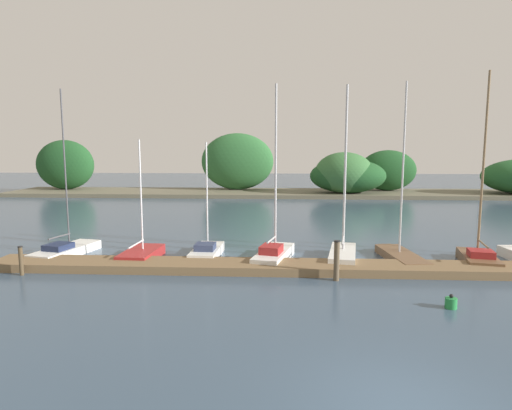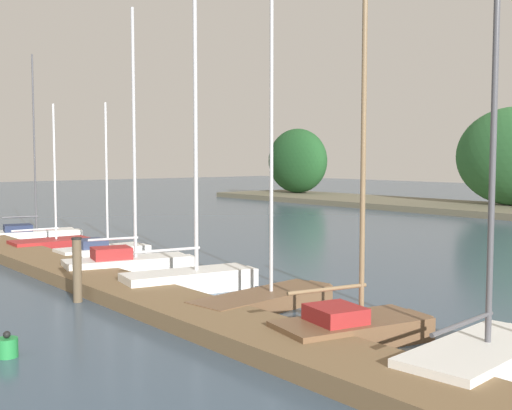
{
  "view_description": "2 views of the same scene",
  "coord_description": "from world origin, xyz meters",
  "px_view_note": "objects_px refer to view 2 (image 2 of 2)",
  "views": [
    {
      "loc": [
        -2.52,
        -7.99,
        5.11
      ],
      "look_at": [
        -3.6,
        11.92,
        2.48
      ],
      "focal_mm": 30.26,
      "sensor_mm": 36.0,
      "label": 1
    },
    {
      "loc": [
        14.39,
        2.1,
        3.52
      ],
      "look_at": [
        1.47,
        12.58,
        2.28
      ],
      "focal_mm": 44.86,
      "sensor_mm": 36.0,
      "label": 2
    }
  ],
  "objects_px": {
    "sailboat_0": "(32,233)",
    "sailboat_3": "(130,261)",
    "sailboat_7": "(485,353)",
    "sailboat_1": "(54,244)",
    "sailboat_6": "(355,321)",
    "sailboat_5": "(268,294)",
    "mooring_piling_1": "(77,270)",
    "sailboat_4": "(193,275)",
    "channel_buoy_0": "(7,347)",
    "sailboat_2": "(104,251)"
  },
  "relations": [
    {
      "from": "sailboat_0",
      "to": "sailboat_3",
      "type": "distance_m",
      "value": 9.99
    },
    {
      "from": "sailboat_0",
      "to": "sailboat_7",
      "type": "relative_size",
      "value": 1.24
    },
    {
      "from": "sailboat_0",
      "to": "sailboat_3",
      "type": "height_order",
      "value": "sailboat_3"
    },
    {
      "from": "sailboat_1",
      "to": "sailboat_3",
      "type": "xyz_separation_m",
      "value": [
        6.12,
        -0.07,
        0.13
      ]
    },
    {
      "from": "sailboat_3",
      "to": "sailboat_6",
      "type": "bearing_deg",
      "value": -76.61
    },
    {
      "from": "sailboat_1",
      "to": "sailboat_7",
      "type": "xyz_separation_m",
      "value": [
        17.62,
        0.3,
        0.05
      ]
    },
    {
      "from": "sailboat_6",
      "to": "sailboat_3",
      "type": "bearing_deg",
      "value": 101.44
    },
    {
      "from": "sailboat_0",
      "to": "sailboat_6",
      "type": "bearing_deg",
      "value": -78.82
    },
    {
      "from": "sailboat_5",
      "to": "mooring_piling_1",
      "type": "xyz_separation_m",
      "value": [
        -3.33,
        -3.27,
        0.49
      ]
    },
    {
      "from": "sailboat_6",
      "to": "sailboat_5",
      "type": "bearing_deg",
      "value": 91.66
    },
    {
      "from": "sailboat_1",
      "to": "mooring_piling_1",
      "type": "relative_size",
      "value": 3.47
    },
    {
      "from": "sailboat_4",
      "to": "sailboat_5",
      "type": "xyz_separation_m",
      "value": [
        2.66,
        0.35,
        -0.11
      ]
    },
    {
      "from": "sailboat_6",
      "to": "channel_buoy_0",
      "type": "distance_m",
      "value": 6.36
    },
    {
      "from": "sailboat_5",
      "to": "sailboat_6",
      "type": "bearing_deg",
      "value": -106.64
    },
    {
      "from": "channel_buoy_0",
      "to": "sailboat_7",
      "type": "bearing_deg",
      "value": 45.44
    },
    {
      "from": "sailboat_3",
      "to": "channel_buoy_0",
      "type": "bearing_deg",
      "value": -120.08
    },
    {
      "from": "sailboat_6",
      "to": "mooring_piling_1",
      "type": "distance_m",
      "value": 7.12
    },
    {
      "from": "sailboat_5",
      "to": "sailboat_3",
      "type": "bearing_deg",
      "value": 88.67
    },
    {
      "from": "sailboat_4",
      "to": "sailboat_1",
      "type": "bearing_deg",
      "value": 100.93
    },
    {
      "from": "sailboat_4",
      "to": "channel_buoy_0",
      "type": "relative_size",
      "value": 16.76
    },
    {
      "from": "sailboat_2",
      "to": "sailboat_7",
      "type": "height_order",
      "value": "sailboat_7"
    },
    {
      "from": "sailboat_4",
      "to": "sailboat_5",
      "type": "height_order",
      "value": "sailboat_5"
    },
    {
      "from": "sailboat_2",
      "to": "mooring_piling_1",
      "type": "distance_m",
      "value": 6.59
    },
    {
      "from": "sailboat_2",
      "to": "sailboat_4",
      "type": "bearing_deg",
      "value": -92.54
    },
    {
      "from": "channel_buoy_0",
      "to": "sailboat_3",
      "type": "bearing_deg",
      "value": 136.47
    },
    {
      "from": "sailboat_1",
      "to": "sailboat_3",
      "type": "height_order",
      "value": "sailboat_3"
    },
    {
      "from": "sailboat_5",
      "to": "sailboat_7",
      "type": "distance_m",
      "value": 5.73
    },
    {
      "from": "sailboat_5",
      "to": "channel_buoy_0",
      "type": "bearing_deg",
      "value": 173.01
    },
    {
      "from": "sailboat_1",
      "to": "sailboat_7",
      "type": "distance_m",
      "value": 17.62
    },
    {
      "from": "sailboat_1",
      "to": "sailboat_4",
      "type": "bearing_deg",
      "value": -86.24
    },
    {
      "from": "sailboat_6",
      "to": "sailboat_7",
      "type": "relative_size",
      "value": 1.32
    },
    {
      "from": "sailboat_6",
      "to": "sailboat_2",
      "type": "bearing_deg",
      "value": 98.26
    },
    {
      "from": "mooring_piling_1",
      "to": "sailboat_4",
      "type": "bearing_deg",
      "value": 76.99
    },
    {
      "from": "sailboat_2",
      "to": "channel_buoy_0",
      "type": "height_order",
      "value": "sailboat_2"
    },
    {
      "from": "sailboat_3",
      "to": "sailboat_5",
      "type": "relative_size",
      "value": 0.98
    },
    {
      "from": "sailboat_7",
      "to": "sailboat_5",
      "type": "bearing_deg",
      "value": 82.51
    },
    {
      "from": "mooring_piling_1",
      "to": "channel_buoy_0",
      "type": "height_order",
      "value": "mooring_piling_1"
    },
    {
      "from": "sailboat_3",
      "to": "sailboat_6",
      "type": "height_order",
      "value": "sailboat_6"
    },
    {
      "from": "sailboat_2",
      "to": "sailboat_4",
      "type": "relative_size",
      "value": 0.69
    },
    {
      "from": "sailboat_4",
      "to": "sailboat_5",
      "type": "relative_size",
      "value": 0.98
    },
    {
      "from": "sailboat_2",
      "to": "mooring_piling_1",
      "type": "bearing_deg",
      "value": -119.31
    },
    {
      "from": "sailboat_1",
      "to": "sailboat_7",
      "type": "relative_size",
      "value": 0.87
    },
    {
      "from": "sailboat_5",
      "to": "sailboat_6",
      "type": "relative_size",
      "value": 0.96
    },
    {
      "from": "sailboat_1",
      "to": "channel_buoy_0",
      "type": "relative_size",
      "value": 11.73
    },
    {
      "from": "sailboat_3",
      "to": "sailboat_4",
      "type": "relative_size",
      "value": 1.01
    },
    {
      "from": "sailboat_0",
      "to": "sailboat_1",
      "type": "bearing_deg",
      "value": -85.1
    },
    {
      "from": "sailboat_6",
      "to": "channel_buoy_0",
      "type": "relative_size",
      "value": 17.86
    },
    {
      "from": "sailboat_4",
      "to": "mooring_piling_1",
      "type": "bearing_deg",
      "value": 177.13
    },
    {
      "from": "sailboat_1",
      "to": "sailboat_0",
      "type": "bearing_deg",
      "value": 84.76
    },
    {
      "from": "sailboat_5",
      "to": "sailboat_4",
      "type": "bearing_deg",
      "value": 90.72
    }
  ]
}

